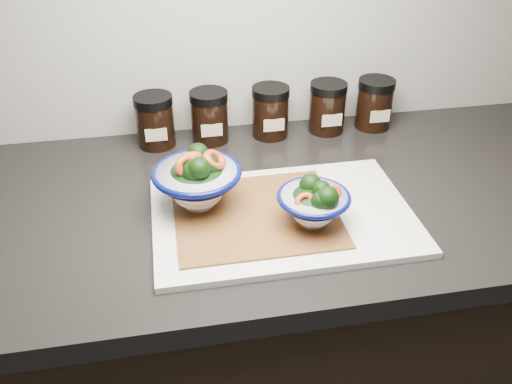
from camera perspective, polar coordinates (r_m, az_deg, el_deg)
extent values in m
cube|color=black|center=(1.36, 7.45, -16.42)|extent=(3.43, 0.58, 0.86)
cube|color=black|center=(1.06, 9.19, -0.46)|extent=(3.50, 0.60, 0.04)
cube|color=silver|center=(0.95, 2.84, -2.54)|extent=(0.45, 0.30, 0.01)
cube|color=brown|center=(0.94, 0.00, -2.35)|extent=(0.28, 0.24, 0.00)
cylinder|color=white|center=(0.96, -6.05, -0.99)|extent=(0.05, 0.05, 0.01)
ellipsoid|color=white|center=(0.95, -6.11, -0.16)|extent=(0.09, 0.09, 0.04)
torus|color=#040B4E|center=(0.93, -6.26, 2.04)|extent=(0.16, 0.16, 0.01)
torus|color=#040B4E|center=(0.94, -6.20, 1.22)|extent=(0.13, 0.13, 0.00)
ellipsoid|color=black|center=(0.93, -6.22, 1.45)|extent=(0.11, 0.11, 0.05)
ellipsoid|color=black|center=(0.91, -6.47, 2.16)|extent=(0.05, 0.05, 0.04)
cylinder|color=#477233|center=(0.92, -6.40, 1.30)|extent=(0.01, 0.01, 0.03)
ellipsoid|color=black|center=(0.92, -5.17, 2.71)|extent=(0.04, 0.04, 0.04)
cylinder|color=#477233|center=(0.93, -5.12, 1.88)|extent=(0.01, 0.02, 0.03)
ellipsoid|color=black|center=(0.90, -6.00, 2.46)|extent=(0.04, 0.04, 0.04)
cylinder|color=#477233|center=(0.91, -5.95, 1.73)|extent=(0.02, 0.02, 0.03)
ellipsoid|color=black|center=(0.94, -6.11, 4.04)|extent=(0.04, 0.04, 0.04)
cylinder|color=#477233|center=(0.95, -6.07, 3.36)|extent=(0.02, 0.02, 0.03)
torus|color=#C43E24|center=(0.91, -7.29, 2.72)|extent=(0.05, 0.05, 0.06)
torus|color=#C43E24|center=(0.92, -4.39, 3.39)|extent=(0.05, 0.06, 0.05)
torus|color=#C43E24|center=(0.93, -6.91, 3.39)|extent=(0.06, 0.05, 0.06)
cylinder|color=#CCBC8E|center=(0.91, -6.50, 1.73)|extent=(0.02, 0.02, 0.01)
cylinder|color=white|center=(0.92, 5.94, -2.96)|extent=(0.04, 0.04, 0.01)
ellipsoid|color=white|center=(0.91, 5.99, -2.28)|extent=(0.07, 0.07, 0.03)
torus|color=#040B4E|center=(0.89, 6.12, -0.52)|extent=(0.12, 0.12, 0.01)
torus|color=#040B4E|center=(0.90, 6.07, -1.18)|extent=(0.10, 0.10, 0.00)
ellipsoid|color=black|center=(0.90, 6.08, -0.99)|extent=(0.09, 0.09, 0.04)
ellipsoid|color=black|center=(0.86, 7.54, -0.68)|extent=(0.04, 0.04, 0.04)
cylinder|color=#477233|center=(0.87, 7.47, -1.39)|extent=(0.01, 0.01, 0.02)
ellipsoid|color=black|center=(0.90, 5.76, 0.69)|extent=(0.04, 0.04, 0.04)
cylinder|color=#477233|center=(0.91, 5.71, -0.02)|extent=(0.01, 0.01, 0.03)
ellipsoid|color=black|center=(0.88, 6.91, 0.33)|extent=(0.03, 0.03, 0.03)
cylinder|color=#477233|center=(0.88, 6.86, -0.25)|extent=(0.01, 0.01, 0.02)
ellipsoid|color=black|center=(0.86, 6.86, -0.90)|extent=(0.03, 0.03, 0.03)
cylinder|color=#477233|center=(0.87, 6.81, -1.52)|extent=(0.01, 0.01, 0.02)
torus|color=#C43E24|center=(0.87, 5.16, -1.08)|extent=(0.05, 0.04, 0.04)
torus|color=#C43E24|center=(0.90, 6.97, 0.37)|extent=(0.05, 0.05, 0.03)
torus|color=#C43E24|center=(0.89, 7.91, -0.14)|extent=(0.05, 0.04, 0.04)
cylinder|color=#CCBC8E|center=(0.89, 5.99, 0.11)|extent=(0.02, 0.02, 0.01)
cylinder|color=black|center=(1.18, -10.54, 6.99)|extent=(0.08, 0.08, 0.09)
cylinder|color=black|center=(1.16, -10.82, 9.49)|extent=(0.08, 0.08, 0.02)
cube|color=#C6B793|center=(1.15, -10.46, 5.93)|extent=(0.05, 0.00, 0.03)
cylinder|color=black|center=(1.18, -4.90, 7.53)|extent=(0.08, 0.08, 0.09)
cylinder|color=black|center=(1.16, -5.03, 10.04)|extent=(0.08, 0.08, 0.02)
cube|color=#C6B793|center=(1.15, -4.67, 6.49)|extent=(0.05, 0.00, 0.03)
cylinder|color=black|center=(1.20, 1.52, 8.06)|extent=(0.08, 0.08, 0.09)
cylinder|color=black|center=(1.18, 1.56, 10.54)|extent=(0.08, 0.08, 0.02)
cube|color=#C6B793|center=(1.17, 1.91, 7.04)|extent=(0.04, 0.00, 0.03)
cylinder|color=black|center=(1.23, 7.48, 8.46)|extent=(0.08, 0.08, 0.09)
cylinder|color=black|center=(1.21, 7.67, 10.88)|extent=(0.08, 0.08, 0.02)
cube|color=#C6B793|center=(1.20, 8.00, 7.47)|extent=(0.04, 0.00, 0.03)
cylinder|color=black|center=(1.27, 12.31, 8.72)|extent=(0.08, 0.08, 0.09)
cylinder|color=black|center=(1.25, 12.62, 11.07)|extent=(0.08, 0.08, 0.02)
cube|color=#C6B793|center=(1.24, 12.93, 7.76)|extent=(0.04, 0.00, 0.03)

